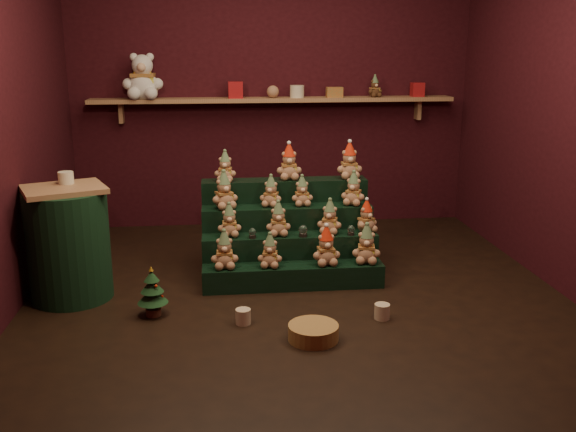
{
  "coord_description": "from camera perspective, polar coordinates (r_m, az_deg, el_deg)",
  "views": [
    {
      "loc": [
        -0.55,
        -4.55,
        1.82
      ],
      "look_at": [
        -0.03,
        0.25,
        0.53
      ],
      "focal_mm": 40.0,
      "sensor_mm": 36.0,
      "label": 1
    }
  ],
  "objects": [
    {
      "name": "teddy_4",
      "position": [
        5.07,
        -5.24,
        -0.36
      ],
      "size": [
        0.19,
        0.17,
        0.26
      ],
      "primitive_type": null,
      "rotation": [
        0.0,
        0.0,
        0.03
      ],
      "color": "#A57C5C",
      "rests_on": "riser_tier_midfront"
    },
    {
      "name": "teddy_7",
      "position": [
        5.2,
        6.98,
        -0.03
      ],
      "size": [
        0.25,
        0.24,
        0.26
      ],
      "primitive_type": null,
      "rotation": [
        0.0,
        0.0,
        0.54
      ],
      "color": "#A57C5C",
      "rests_on": "riser_tier_midfront"
    },
    {
      "name": "ground",
      "position": [
        4.93,
        0.7,
        -6.75
      ],
      "size": [
        4.0,
        4.0,
        0.0
      ],
      "primitive_type": "plane",
      "color": "black",
      "rests_on": "ground"
    },
    {
      "name": "shelf_plush_ball",
      "position": [
        6.44,
        -1.35,
        10.99
      ],
      "size": [
        0.12,
        0.12,
        0.12
      ],
      "primitive_type": "sphere",
      "color": "#A57C5C",
      "rests_on": "back_shelf"
    },
    {
      "name": "teddy_12",
      "position": [
        5.38,
        -5.61,
        4.43
      ],
      "size": [
        0.2,
        0.18,
        0.25
      ],
      "primitive_type": null,
      "rotation": [
        0.0,
        0.0,
        -0.12
      ],
      "color": "#A57C5C",
      "rests_on": "riser_tier_back"
    },
    {
      "name": "scarf_gift_box",
      "position": [
        6.52,
        4.15,
        10.92
      ],
      "size": [
        0.16,
        0.1,
        0.1
      ],
      "primitive_type": "cube",
      "color": "#C44D1B",
      "rests_on": "back_shelf"
    },
    {
      "name": "teddy_3",
      "position": [
        5.01,
        6.99,
        -2.45
      ],
      "size": [
        0.25,
        0.23,
        0.31
      ],
      "primitive_type": null,
      "rotation": [
        0.0,
        0.0,
        -0.18
      ],
      "color": "#A57C5C",
      "rests_on": "riser_tier_front"
    },
    {
      "name": "white_bear",
      "position": [
        6.43,
        -12.81,
        12.52
      ],
      "size": [
        0.39,
        0.35,
        0.54
      ],
      "primitive_type": null,
      "rotation": [
        0.0,
        0.0,
        -0.01
      ],
      "color": "white",
      "rests_on": "back_shelf"
    },
    {
      "name": "riser_tier_front",
      "position": [
        4.99,
        0.47,
        -5.37
      ],
      "size": [
        1.4,
        0.22,
        0.18
      ],
      "primitive_type": "cube",
      "color": "black",
      "rests_on": "ground"
    },
    {
      "name": "riser_tier_midback",
      "position": [
        5.35,
        -0.08,
        -1.93
      ],
      "size": [
        1.4,
        0.22,
        0.54
      ],
      "primitive_type": "cube",
      "color": "black",
      "rests_on": "ground"
    },
    {
      "name": "teddy_10",
      "position": [
        5.28,
        1.25,
        2.26
      ],
      "size": [
        0.19,
        0.17,
        0.25
      ],
      "primitive_type": null,
      "rotation": [
        0.0,
        0.0,
        0.07
      ],
      "color": "#A57C5C",
      "rests_on": "riser_tier_midback"
    },
    {
      "name": "front_wall",
      "position": [
        2.59,
        6.26,
        5.49
      ],
      "size": [
        4.0,
        0.1,
        2.8
      ],
      "primitive_type": "cube",
      "color": "black",
      "rests_on": "ground"
    },
    {
      "name": "side_table",
      "position": [
        4.95,
        -18.92,
        -2.36
      ],
      "size": [
        0.69,
        0.63,
        0.85
      ],
      "rotation": [
        0.0,
        0.0,
        0.39
      ],
      "color": "#A37851",
      "rests_on": "ground"
    },
    {
      "name": "table_ornament",
      "position": [
        4.94,
        -19.14,
        3.23
      ],
      "size": [
        0.11,
        0.11,
        0.09
      ],
      "primitive_type": "cylinder",
      "color": "beige",
      "rests_on": "side_table"
    },
    {
      "name": "mug_left",
      "position": [
        4.39,
        -4.01,
        -8.9
      ],
      "size": [
        0.1,
        0.1,
        0.1
      ],
      "primitive_type": "cylinder",
      "color": "beige",
      "rests_on": "ground"
    },
    {
      "name": "teddy_6",
      "position": [
        5.13,
        3.74,
        -0.05
      ],
      "size": [
        0.24,
        0.23,
        0.27
      ],
      "primitive_type": null,
      "rotation": [
        0.0,
        0.0,
        -0.33
      ],
      "color": "#A57C5C",
      "rests_on": "riser_tier_midfront"
    },
    {
      "name": "teddy_13",
      "position": [
        5.43,
        0.09,
        4.83
      ],
      "size": [
        0.22,
        0.19,
        0.3
      ],
      "primitive_type": null,
      "rotation": [
        0.0,
        0.0,
        -0.01
      ],
      "color": "#A57C5C",
      "rests_on": "riser_tier_back"
    },
    {
      "name": "teddy_11",
      "position": [
        5.33,
        5.85,
        2.46
      ],
      "size": [
        0.26,
        0.25,
        0.28
      ],
      "primitive_type": null,
      "rotation": [
        0.0,
        0.0,
        -0.46
      ],
      "color": "#A57C5C",
      "rests_on": "riser_tier_midback"
    },
    {
      "name": "teddy_14",
      "position": [
        5.5,
        5.47,
        4.92
      ],
      "size": [
        0.22,
        0.2,
        0.3
      ],
      "primitive_type": null,
      "rotation": [
        0.0,
        0.0,
        0.02
      ],
      "color": "#A57C5C",
      "rests_on": "riser_tier_back"
    },
    {
      "name": "teddy_9",
      "position": [
        5.25,
        -1.52,
        2.23
      ],
      "size": [
        0.23,
        0.22,
        0.26
      ],
      "primitive_type": null,
      "rotation": [
        0.0,
        0.0,
        -0.35
      ],
      "color": "#A57C5C",
      "rests_on": "riser_tier_midback"
    },
    {
      "name": "mug_right",
      "position": [
        4.5,
        8.36,
        -8.4
      ],
      "size": [
        0.11,
        0.11,
        0.11
      ],
      "primitive_type": "cylinder",
      "color": "beige",
      "rests_on": "ground"
    },
    {
      "name": "snow_globe_a",
      "position": [
        5.02,
        -3.18,
        -1.54
      ],
      "size": [
        0.06,
        0.06,
        0.08
      ],
      "color": "black",
      "rests_on": "riser_tier_midfront"
    },
    {
      "name": "wicker_basket",
      "position": [
        4.16,
        2.27,
        -10.29
      ],
      "size": [
        0.43,
        0.43,
        0.1
      ],
      "primitive_type": "cylinder",
      "rotation": [
        0.0,
        0.0,
        0.42
      ],
      "color": "#A47E42",
      "rests_on": "ground"
    },
    {
      "name": "teddy_5",
      "position": [
        5.07,
        -0.87,
        -0.23
      ],
      "size": [
        0.2,
        0.18,
        0.27
      ],
      "primitive_type": null,
      "rotation": [
        0.0,
        0.0,
        -0.01
      ],
      "color": "#A57C5C",
      "rests_on": "riser_tier_midfront"
    },
    {
      "name": "teddy_1",
      "position": [
        4.89,
        -1.61,
        -3.07
      ],
      "size": [
        0.21,
        0.2,
        0.26
      ],
      "primitive_type": null,
      "rotation": [
        0.0,
        0.0,
        -0.17
      ],
      "color": "#A57C5C",
      "rests_on": "riser_tier_front"
    },
    {
      "name": "back_wall",
      "position": [
        6.63,
        -1.42,
        11.28
      ],
      "size": [
        4.0,
        0.1,
        2.8
      ],
      "primitive_type": "cube",
      "color": "black",
      "rests_on": "ground"
    },
    {
      "name": "back_shelf",
      "position": [
        6.47,
        -1.28,
        10.25
      ],
      "size": [
        3.6,
        0.26,
        0.24
      ],
      "color": "#A37851",
      "rests_on": "ground"
    },
    {
      "name": "gift_tin_red_b",
      "position": [
        6.72,
        11.43,
        10.96
      ],
      "size": [
        0.12,
        0.12,
        0.14
      ],
      "primitive_type": "cube",
      "color": "red",
      "rests_on": "back_shelf"
    },
    {
      "name": "teddy_0",
      "position": [
        4.88,
        -5.67,
        -2.98
      ],
      "size": [
        0.21,
        0.19,
        0.29
      ],
      "primitive_type": null,
      "rotation": [
        0.0,
        0.0,
        -0.01
      ],
      "color": "#A57C5C",
      "rests_on": "riser_tier_front"
    },
    {
      "name": "brown_bear",
      "position": [
        6.59,
        7.72,
        11.35
      ],
      "size": [
        0.18,
        0.17,
        0.21
      ],
      "primitive_type": null,
      "rotation": [
        0.0,
        0.0,
        0.28
      ],
      "color": "#502D1A",
      "rests_on": "back_shelf"
    },
    {
      "name": "gift_tin_cream",
      "position": [
        6.46,
        0.81,
        11.01
      ],
      "size": [
        0.14,
        0.14,
        0.12
      ],
      "primitive_type": "cylinder",
      "color": "beige",
      "rests_on": "back_shelf"
    },
    {
      "name": "teddy_8",
      "position": [
        5.21,
        -5.71,
        2.32
      ],
      "size": [
        0.27,
        0.26,
        0.3
      ],
      "primitive_type": null,
      "rotation": [
        0.0,
        0.0,
        0.37
      ],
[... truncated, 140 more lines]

